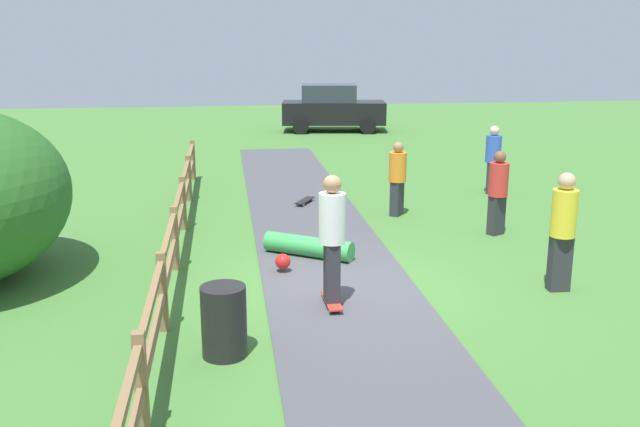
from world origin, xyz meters
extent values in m
plane|color=#427533|center=(0.00, 0.00, 0.00)|extent=(60.00, 60.00, 0.00)
cube|color=#47474C|center=(0.00, 0.00, 0.01)|extent=(2.40, 28.00, 0.02)
cube|color=olive|center=(-2.60, -3.86, 0.55)|extent=(0.12, 0.12, 1.10)
cube|color=olive|center=(-2.60, -1.29, 0.55)|extent=(0.12, 0.12, 1.10)
cube|color=olive|center=(-2.60, 1.29, 0.55)|extent=(0.12, 0.12, 1.10)
cube|color=olive|center=(-2.60, 3.86, 0.55)|extent=(0.12, 0.12, 1.10)
cube|color=olive|center=(-2.60, 6.43, 0.55)|extent=(0.12, 0.12, 1.10)
cube|color=olive|center=(-2.60, 9.00, 0.55)|extent=(0.12, 0.12, 1.10)
cube|color=olive|center=(-2.60, 0.00, 0.50)|extent=(0.08, 18.00, 0.09)
cube|color=olive|center=(-2.60, 0.00, 0.95)|extent=(0.08, 18.00, 0.09)
cylinder|color=black|center=(-1.80, -2.15, 0.45)|extent=(0.56, 0.56, 0.90)
cube|color=#B23326|center=(-0.25, -0.74, 0.09)|extent=(0.21, 0.80, 0.02)
cylinder|color=silver|center=(-0.33, -0.46, 0.05)|extent=(0.03, 0.06, 0.06)
cylinder|color=silver|center=(-0.18, -0.46, 0.05)|extent=(0.03, 0.06, 0.06)
cylinder|color=silver|center=(-0.32, -1.02, 0.05)|extent=(0.03, 0.06, 0.06)
cylinder|color=silver|center=(-0.17, -1.02, 0.05)|extent=(0.03, 0.06, 0.06)
cube|color=#2D2D33|center=(-0.25, -0.74, 0.54)|extent=(0.21, 0.32, 0.87)
cylinder|color=white|center=(-0.25, -0.74, 1.34)|extent=(0.39, 0.39, 0.72)
sphere|color=#9E704C|center=(-0.25, -0.74, 1.83)|extent=(0.26, 0.26, 0.26)
cylinder|color=green|center=(-0.30, 1.65, 0.20)|extent=(1.58, 1.22, 0.36)
sphere|color=red|center=(-0.83, 0.86, 0.20)|extent=(0.26, 0.26, 0.26)
cube|color=black|center=(0.10, 5.71, 0.09)|extent=(0.55, 0.80, 0.02)
cylinder|color=silver|center=(0.04, 5.43, 0.05)|extent=(0.05, 0.07, 0.06)
cylinder|color=silver|center=(-0.10, 5.50, 0.05)|extent=(0.05, 0.07, 0.06)
cylinder|color=silver|center=(0.30, 5.92, 0.05)|extent=(0.05, 0.07, 0.06)
cylinder|color=silver|center=(0.17, 5.99, 0.05)|extent=(0.05, 0.07, 0.06)
cube|color=#2D2D33|center=(3.57, 2.63, 0.39)|extent=(0.38, 0.33, 0.79)
cylinder|color=red|center=(3.57, 2.63, 1.11)|extent=(0.52, 0.52, 0.66)
sphere|color=brown|center=(3.57, 2.63, 1.56)|extent=(0.24, 0.24, 0.24)
cube|color=#2D2D33|center=(4.87, 6.25, 0.40)|extent=(0.35, 0.38, 0.80)
cylinder|color=blue|center=(4.87, 6.25, 1.13)|extent=(0.53, 0.53, 0.66)
sphere|color=beige|center=(4.87, 6.25, 1.58)|extent=(0.24, 0.24, 0.24)
cube|color=#2D2D33|center=(3.34, -0.54, 0.44)|extent=(0.32, 0.21, 0.87)
cylinder|color=yellow|center=(3.34, -0.54, 1.24)|extent=(0.39, 0.39, 0.73)
sphere|color=tan|center=(3.34, -0.54, 1.73)|extent=(0.26, 0.26, 0.26)
cube|color=#2D2D33|center=(1.98, 4.38, 0.38)|extent=(0.36, 0.37, 0.76)
cylinder|color=orange|center=(1.98, 4.38, 1.08)|extent=(0.53, 0.53, 0.64)
sphere|color=#9E704C|center=(1.98, 4.38, 1.52)|extent=(0.23, 0.23, 0.23)
cube|color=black|center=(2.78, 18.50, 0.77)|extent=(4.38, 2.23, 0.90)
cube|color=#2D333D|center=(2.58, 18.52, 1.57)|extent=(2.38, 1.83, 0.70)
cylinder|color=black|center=(4.23, 19.20, 0.32)|extent=(0.67, 0.32, 0.64)
cylinder|color=black|center=(4.00, 17.45, 0.32)|extent=(0.67, 0.32, 0.64)
cylinder|color=black|center=(1.55, 19.54, 0.32)|extent=(0.67, 0.32, 0.64)
cylinder|color=black|center=(1.32, 17.80, 0.32)|extent=(0.67, 0.32, 0.64)
camera|label=1|loc=(-1.71, -10.23, 3.84)|focal=39.39mm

